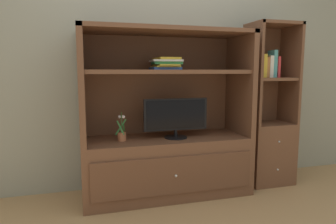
# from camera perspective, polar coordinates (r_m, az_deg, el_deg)

# --- Properties ---
(ground_plane) EXTENTS (8.00, 8.00, 0.00)m
(ground_plane) POSITION_cam_1_polar(r_m,az_deg,el_deg) (2.70, 2.12, -18.24)
(ground_plane) COLOR tan
(painted_rear_wall) EXTENTS (6.00, 0.10, 2.80)m
(painted_rear_wall) POSITION_cam_1_polar(r_m,az_deg,el_deg) (3.16, -2.00, 11.69)
(painted_rear_wall) COLOR gray
(painted_rear_wall) RESTS_ON ground_plane
(media_console) EXTENTS (1.58, 0.60, 1.56)m
(media_console) POSITION_cam_1_polar(r_m,az_deg,el_deg) (2.90, -0.32, -6.19)
(media_console) COLOR brown
(media_console) RESTS_ON ground_plane
(tv_monitor) EXTENTS (0.61, 0.21, 0.38)m
(tv_monitor) POSITION_cam_1_polar(r_m,az_deg,el_deg) (2.81, 1.50, -0.91)
(tv_monitor) COLOR black
(tv_monitor) RESTS_ON media_console
(potted_plant) EXTENTS (0.11, 0.08, 0.26)m
(potted_plant) POSITION_cam_1_polar(r_m,az_deg,el_deg) (2.75, -8.78, -4.16)
(potted_plant) COLOR #B26642
(potted_plant) RESTS_ON media_console
(magazine_stack) EXTENTS (0.29, 0.32, 0.11)m
(magazine_stack) POSITION_cam_1_polar(r_m,az_deg,el_deg) (2.81, -0.45, 9.15)
(magazine_stack) COLOR #2D519E
(magazine_stack) RESTS_ON media_console
(bookshelf_tall) EXTENTS (0.48, 0.38, 1.67)m
(bookshelf_tall) POSITION_cam_1_polar(r_m,az_deg,el_deg) (3.36, 18.49, -3.44)
(bookshelf_tall) COLOR brown
(bookshelf_tall) RESTS_ON ground_plane
(upright_book_row) EXTENTS (0.24, 0.15, 0.28)m
(upright_book_row) POSITION_cam_1_polar(r_m,az_deg,el_deg) (3.26, 18.27, 8.25)
(upright_book_row) COLOR #A56638
(upright_book_row) RESTS_ON bookshelf_tall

